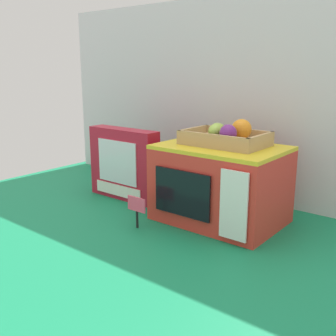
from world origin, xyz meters
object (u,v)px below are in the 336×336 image
Objects in this scene: food_groups_crate at (227,137)px; cookie_set_box at (124,164)px; toy_microwave at (220,184)px; price_sign at (137,208)px.

food_groups_crate is 0.85× the size of cookie_set_box.
food_groups_crate is at bearing 70.68° from toy_microwave.
food_groups_crate reaches higher than toy_microwave.
price_sign is (-0.17, -0.23, -0.21)m from food_groups_crate.
cookie_set_box reaches higher than price_sign.
food_groups_crate is 2.55× the size of price_sign.
price_sign is at bearing -126.32° from food_groups_crate.
food_groups_crate reaches higher than cookie_set_box.
price_sign is (0.24, -0.19, -0.07)m from cookie_set_box.
food_groups_crate is at bearing 53.68° from price_sign.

